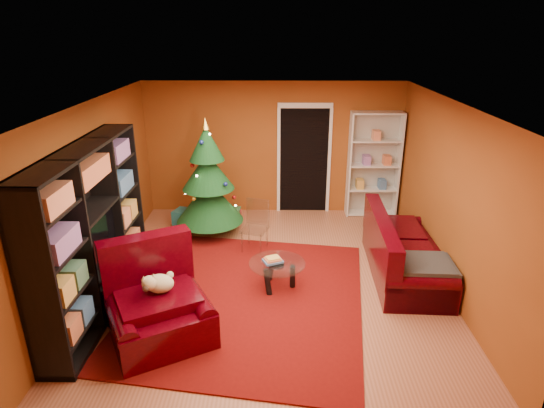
{
  "coord_description": "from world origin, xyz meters",
  "views": [
    {
      "loc": [
        0.09,
        -5.95,
        3.53
      ],
      "look_at": [
        0.0,
        0.4,
        1.05
      ],
      "focal_mm": 30.0,
      "sensor_mm": 36.0,
      "label": 1
    }
  ],
  "objects_px": {
    "sofa": "(406,246)",
    "coffee_table": "(277,275)",
    "gift_box_green": "(234,214)",
    "gift_box_red": "(235,213)",
    "acrylic_chair": "(254,229)",
    "rug": "(248,298)",
    "armchair": "(158,304)",
    "gift_box_teal": "(184,218)",
    "media_unit": "(92,232)",
    "white_bookshelf": "(374,165)",
    "dog": "(160,283)",
    "christmas_tree": "(208,180)"
  },
  "relations": [
    {
      "from": "rug",
      "to": "christmas_tree",
      "type": "height_order",
      "value": "christmas_tree"
    },
    {
      "from": "media_unit",
      "to": "gift_box_teal",
      "type": "xyz_separation_m",
      "value": [
        0.59,
        2.63,
        -0.93
      ]
    },
    {
      "from": "media_unit",
      "to": "gift_box_green",
      "type": "relative_size",
      "value": 11.49
    },
    {
      "from": "christmas_tree",
      "to": "dog",
      "type": "bearing_deg",
      "value": -93.24
    },
    {
      "from": "gift_box_green",
      "to": "white_bookshelf",
      "type": "bearing_deg",
      "value": 7.45
    },
    {
      "from": "rug",
      "to": "gift_box_green",
      "type": "distance_m",
      "value": 2.81
    },
    {
      "from": "gift_box_teal",
      "to": "sofa",
      "type": "distance_m",
      "value": 4.09
    },
    {
      "from": "rug",
      "to": "christmas_tree",
      "type": "distance_m",
      "value": 2.52
    },
    {
      "from": "acrylic_chair",
      "to": "white_bookshelf",
      "type": "bearing_deg",
      "value": 53.21
    },
    {
      "from": "sofa",
      "to": "coffee_table",
      "type": "distance_m",
      "value": 2.0
    },
    {
      "from": "rug",
      "to": "gift_box_teal",
      "type": "relative_size",
      "value": 10.77
    },
    {
      "from": "media_unit",
      "to": "coffee_table",
      "type": "xyz_separation_m",
      "value": [
        2.36,
        0.48,
        -0.89
      ]
    },
    {
      "from": "gift_box_teal",
      "to": "white_bookshelf",
      "type": "relative_size",
      "value": 0.16
    },
    {
      "from": "christmas_tree",
      "to": "acrylic_chair",
      "type": "distance_m",
      "value": 1.26
    },
    {
      "from": "media_unit",
      "to": "dog",
      "type": "relative_size",
      "value": 7.16
    },
    {
      "from": "white_bookshelf",
      "to": "sofa",
      "type": "relative_size",
      "value": 0.98
    },
    {
      "from": "media_unit",
      "to": "christmas_tree",
      "type": "height_order",
      "value": "media_unit"
    },
    {
      "from": "gift_box_green",
      "to": "dog",
      "type": "xyz_separation_m",
      "value": [
        -0.53,
        -3.54,
        0.59
      ]
    },
    {
      "from": "gift_box_green",
      "to": "coffee_table",
      "type": "xyz_separation_m",
      "value": [
        0.85,
        -2.47,
        0.09
      ]
    },
    {
      "from": "armchair",
      "to": "acrylic_chair",
      "type": "bearing_deg",
      "value": 37.79
    },
    {
      "from": "christmas_tree",
      "to": "armchair",
      "type": "distance_m",
      "value": 3.05
    },
    {
      "from": "gift_box_green",
      "to": "armchair",
      "type": "height_order",
      "value": "armchair"
    },
    {
      "from": "rug",
      "to": "sofa",
      "type": "height_order",
      "value": "sofa"
    },
    {
      "from": "coffee_table",
      "to": "acrylic_chair",
      "type": "distance_m",
      "value": 1.25
    },
    {
      "from": "gift_box_red",
      "to": "gift_box_green",
      "type": "bearing_deg",
      "value": -100.95
    },
    {
      "from": "rug",
      "to": "white_bookshelf",
      "type": "distance_m",
      "value": 3.99
    },
    {
      "from": "dog",
      "to": "rug",
      "type": "bearing_deg",
      "value": 9.79
    },
    {
      "from": "media_unit",
      "to": "sofa",
      "type": "bearing_deg",
      "value": 12.13
    },
    {
      "from": "media_unit",
      "to": "sofa",
      "type": "height_order",
      "value": "media_unit"
    },
    {
      "from": "gift_box_teal",
      "to": "gift_box_red",
      "type": "xyz_separation_m",
      "value": [
        0.93,
        0.43,
        -0.06
      ]
    },
    {
      "from": "sofa",
      "to": "gift_box_green",
      "type": "bearing_deg",
      "value": 56.43
    },
    {
      "from": "media_unit",
      "to": "christmas_tree",
      "type": "xyz_separation_m",
      "value": [
        1.14,
        2.34,
        -0.06
      ]
    },
    {
      "from": "media_unit",
      "to": "rug",
      "type": "bearing_deg",
      "value": 5.39
    },
    {
      "from": "media_unit",
      "to": "gift_box_green",
      "type": "bearing_deg",
      "value": 63.02
    },
    {
      "from": "gift_box_green",
      "to": "gift_box_red",
      "type": "xyz_separation_m",
      "value": [
        0.02,
        0.11,
        -0.02
      ]
    },
    {
      "from": "white_bookshelf",
      "to": "coffee_table",
      "type": "xyz_separation_m",
      "value": [
        -1.87,
        -2.83,
        -0.81
      ]
    },
    {
      "from": "rug",
      "to": "white_bookshelf",
      "type": "height_order",
      "value": "white_bookshelf"
    },
    {
      "from": "rug",
      "to": "coffee_table",
      "type": "distance_m",
      "value": 0.54
    },
    {
      "from": "media_unit",
      "to": "coffee_table",
      "type": "height_order",
      "value": "media_unit"
    },
    {
      "from": "rug",
      "to": "coffee_table",
      "type": "bearing_deg",
      "value": 36.81
    },
    {
      "from": "rug",
      "to": "christmas_tree",
      "type": "relative_size",
      "value": 1.69
    },
    {
      "from": "acrylic_chair",
      "to": "gift_box_red",
      "type": "bearing_deg",
      "value": 124.64
    },
    {
      "from": "gift_box_teal",
      "to": "gift_box_green",
      "type": "xyz_separation_m",
      "value": [
        0.91,
        0.32,
        -0.04
      ]
    },
    {
      "from": "gift_box_green",
      "to": "gift_box_red",
      "type": "distance_m",
      "value": 0.11
    },
    {
      "from": "media_unit",
      "to": "dog",
      "type": "distance_m",
      "value": 1.2
    },
    {
      "from": "rug",
      "to": "armchair",
      "type": "height_order",
      "value": "armchair"
    },
    {
      "from": "christmas_tree",
      "to": "sofa",
      "type": "distance_m",
      "value": 3.51
    },
    {
      "from": "christmas_tree",
      "to": "gift_box_red",
      "type": "relative_size",
      "value": 10.21
    },
    {
      "from": "dog",
      "to": "gift_box_green",
      "type": "bearing_deg",
      "value": 53.13
    },
    {
      "from": "rug",
      "to": "coffee_table",
      "type": "relative_size",
      "value": 4.46
    }
  ]
}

